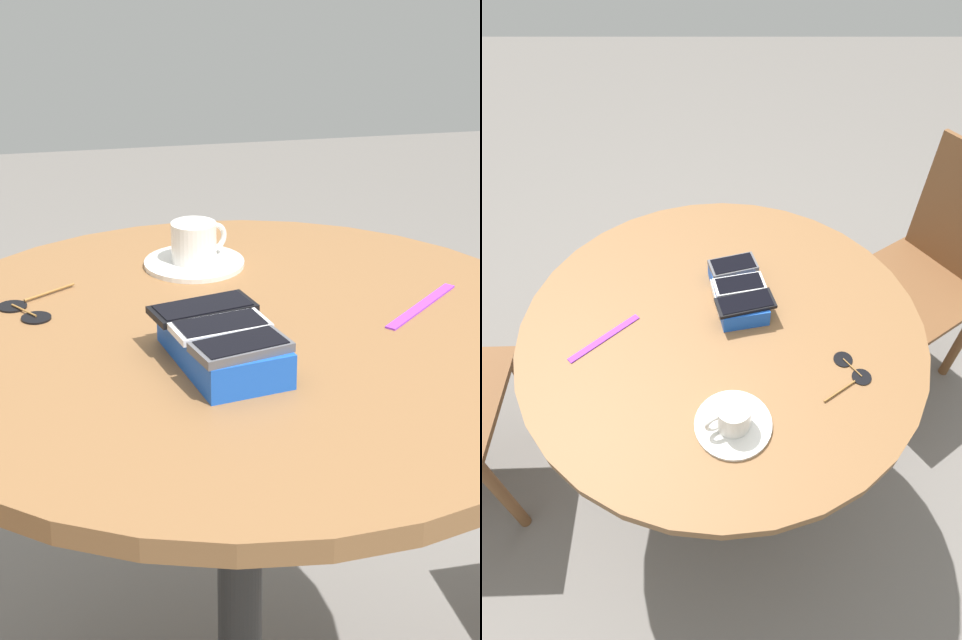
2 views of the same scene
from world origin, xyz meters
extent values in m
cylinder|color=#2D2D2D|center=(0.00, 0.00, 0.39)|extent=(0.07, 0.07, 0.74)
cylinder|color=brown|center=(0.00, 0.00, 0.77)|extent=(0.98, 0.98, 0.03)
cube|color=blue|center=(-0.09, 0.04, 0.81)|extent=(0.22, 0.15, 0.05)
cube|color=white|center=(-0.08, -0.02, 0.80)|extent=(0.11, 0.03, 0.02)
cube|color=#515156|center=(-0.16, 0.03, 0.84)|extent=(0.09, 0.13, 0.01)
cube|color=black|center=(-0.16, 0.03, 0.85)|extent=(0.08, 0.12, 0.00)
cube|color=silver|center=(-0.09, 0.04, 0.84)|extent=(0.09, 0.14, 0.01)
cube|color=black|center=(-0.09, 0.04, 0.84)|extent=(0.08, 0.12, 0.00)
cube|color=black|center=(-0.03, 0.06, 0.84)|extent=(0.10, 0.15, 0.01)
cube|color=black|center=(-0.03, 0.06, 0.84)|extent=(0.09, 0.14, 0.00)
cylinder|color=silver|center=(0.27, 0.02, 0.79)|extent=(0.16, 0.16, 0.01)
cylinder|color=silver|center=(0.27, 0.02, 0.83)|extent=(0.07, 0.07, 0.06)
cylinder|color=tan|center=(0.27, 0.02, 0.85)|extent=(0.06, 0.06, 0.00)
torus|color=silver|center=(0.29, -0.01, 0.83)|extent=(0.03, 0.05, 0.05)
cube|color=purple|center=(0.04, -0.28, 0.79)|extent=(0.15, 0.15, 0.00)
cylinder|color=black|center=(0.10, 0.28, 0.79)|extent=(0.04, 0.04, 0.00)
cylinder|color=black|center=(0.15, 0.31, 0.79)|extent=(0.04, 0.04, 0.00)
cylinder|color=olive|center=(0.13, 0.29, 0.79)|extent=(0.05, 0.04, 0.00)
cylinder|color=olive|center=(0.19, 0.26, 0.79)|extent=(0.06, 0.08, 0.00)
camera|label=1|loc=(-1.32, 0.25, 1.40)|focal=60.00mm
camera|label=2|loc=(0.78, 0.00, 1.71)|focal=28.00mm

